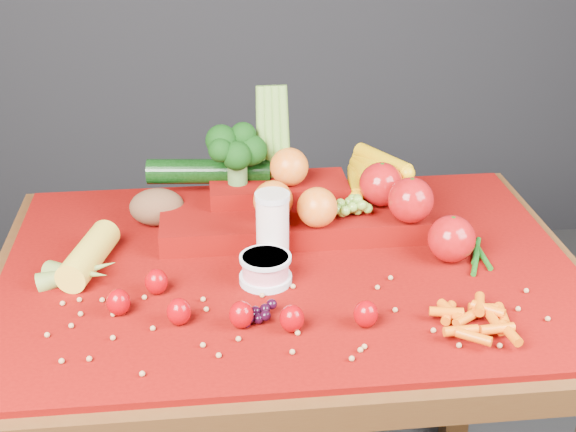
{
  "coord_description": "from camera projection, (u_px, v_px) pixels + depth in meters",
  "views": [
    {
      "loc": [
        -0.14,
        -1.29,
        1.49
      ],
      "look_at": [
        0.0,
        0.02,
        0.85
      ],
      "focal_mm": 50.0,
      "sensor_mm": 36.0,
      "label": 1
    }
  ],
  "objects": [
    {
      "name": "soybean_scatter",
      "position": [
        303.0,
        321.0,
        1.31
      ],
      "size": [
        0.84,
        0.24,
        0.01
      ],
      "primitive_type": null,
      "color": "#B0804B",
      "rests_on": "red_cloth"
    },
    {
      "name": "baby_carrot_pile",
      "position": [
        478.0,
        322.0,
        1.28
      ],
      "size": [
        0.18,
        0.18,
        0.03
      ],
      "primitive_type": null,
      "color": "#D75507",
      "rests_on": "red_cloth"
    },
    {
      "name": "potato",
      "position": [
        157.0,
        207.0,
        1.62
      ],
      "size": [
        0.11,
        0.08,
        0.08
      ],
      "primitive_type": "ellipsoid",
      "color": "#523422",
      "rests_on": "red_cloth"
    },
    {
      "name": "milk_glass",
      "position": [
        273.0,
        225.0,
        1.46
      ],
      "size": [
        0.06,
        0.06,
        0.14
      ],
      "rotation": [
        0.0,
        0.0,
        0.04
      ],
      "color": "silver",
      "rests_on": "red_cloth"
    },
    {
      "name": "red_cloth",
      "position": [
        289.0,
        266.0,
        1.49
      ],
      "size": [
        1.05,
        0.75,
        0.01
      ],
      "primitive_type": "cube",
      "color": "#690603",
      "rests_on": "table"
    },
    {
      "name": "yogurt_bowl",
      "position": [
        265.0,
        268.0,
        1.42
      ],
      "size": [
        0.09,
        0.09,
        0.05
      ],
      "rotation": [
        0.0,
        0.0,
        -0.43
      ],
      "color": "silver",
      "rests_on": "red_cloth"
    },
    {
      "name": "strawberry_scatter",
      "position": [
        224.0,
        305.0,
        1.31
      ],
      "size": [
        0.44,
        0.18,
        0.05
      ],
      "color": "#980201",
      "rests_on": "red_cloth"
    },
    {
      "name": "green_bean_pile",
      "position": [
        472.0,
        254.0,
        1.51
      ],
      "size": [
        0.14,
        0.12,
        0.01
      ],
      "primitive_type": null,
      "color": "#145112",
      "rests_on": "red_cloth"
    },
    {
      "name": "produce_mound",
      "position": [
        308.0,
        198.0,
        1.6
      ],
      "size": [
        0.61,
        0.36,
        0.27
      ],
      "color": "#690603",
      "rests_on": "red_cloth"
    },
    {
      "name": "table",
      "position": [
        289.0,
        312.0,
        1.54
      ],
      "size": [
        1.1,
        0.8,
        0.75
      ],
      "color": "#3E200E",
      "rests_on": "ground"
    },
    {
      "name": "dark_grape_cluster",
      "position": [
        258.0,
        313.0,
        1.31
      ],
      "size": [
        0.06,
        0.05,
        0.03
      ],
      "primitive_type": null,
      "color": "black",
      "rests_on": "red_cloth"
    },
    {
      "name": "corn_ear",
      "position": [
        81.0,
        268.0,
        1.43
      ],
      "size": [
        0.22,
        0.25,
        0.06
      ],
      "rotation": [
        0.0,
        0.0,
        1.31
      ],
      "color": "gold",
      "rests_on": "red_cloth"
    }
  ]
}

